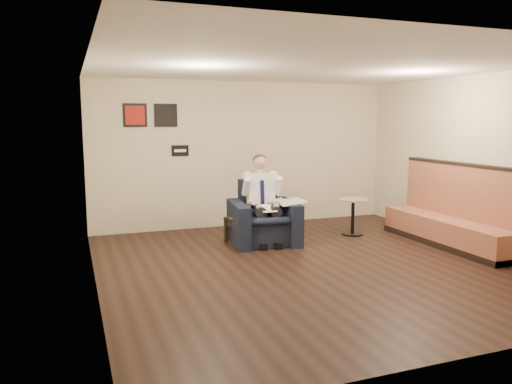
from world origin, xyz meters
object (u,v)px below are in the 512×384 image
object	(u,v)px
seated_man	(266,203)
banquette	(449,205)
smartphone	(242,216)
cafe_table	(353,217)
green_folder	(245,218)
armchair	(264,213)
side_table	(245,230)
coffee_mug	(249,213)

from	to	relation	value
seated_man	banquette	world-z (taller)	seated_man
smartphone	cafe_table	xyz separation A→B (m)	(2.02, -0.28, -0.11)
green_folder	armchair	bearing A→B (deg)	-16.67
green_folder	cafe_table	size ratio (longest dim) A/B	0.66
side_table	green_folder	bearing A→B (deg)	-128.37
seated_man	cafe_table	bearing A→B (deg)	10.99
side_table	banquette	size ratio (longest dim) A/B	0.20
seated_man	banquette	xyz separation A→B (m)	(2.82, -1.08, -0.04)
green_folder	coffee_mug	size ratio (longest dim) A/B	4.74
cafe_table	banquette	bearing A→B (deg)	-48.41
armchair	side_table	size ratio (longest dim) A/B	2.02
side_table	banquette	bearing A→B (deg)	-23.29
armchair	banquette	world-z (taller)	banquette
seated_man	side_table	distance (m)	0.62
side_table	smartphone	size ratio (longest dim) A/B	3.93
green_folder	banquette	size ratio (longest dim) A/B	0.17
coffee_mug	smartphone	world-z (taller)	coffee_mug
green_folder	seated_man	bearing A→B (deg)	-37.71
coffee_mug	green_folder	bearing A→B (deg)	-128.37
green_folder	coffee_mug	world-z (taller)	coffee_mug
seated_man	smartphone	xyz separation A→B (m)	(-0.27, 0.42, -0.27)
green_folder	banquette	world-z (taller)	banquette
banquette	cafe_table	size ratio (longest dim) A/B	4.01
green_folder	coffee_mug	bearing A→B (deg)	51.63
coffee_mug	banquette	xyz separation A→B (m)	(2.97, -1.50, 0.19)
seated_man	cafe_table	xyz separation A→B (m)	(1.75, 0.13, -0.38)
armchair	smartphone	world-z (taller)	armchair
seated_man	side_table	bearing A→B (deg)	143.60
cafe_table	armchair	bearing A→B (deg)	179.93
banquette	cafe_table	distance (m)	1.66
armchair	side_table	bearing A→B (deg)	164.05
side_table	banquette	distance (m)	3.40
banquette	cafe_table	world-z (taller)	banquette
banquette	smartphone	bearing A→B (deg)	154.24
green_folder	cafe_table	world-z (taller)	cafe_table
armchair	side_table	world-z (taller)	armchair
seated_man	banquette	distance (m)	3.02
seated_man	coffee_mug	size ratio (longest dim) A/B	15.52
green_folder	cafe_table	xyz separation A→B (m)	(2.04, -0.09, -0.11)
armchair	green_folder	size ratio (longest dim) A/B	2.47
banquette	cafe_table	bearing A→B (deg)	131.59
armchair	coffee_mug	xyz separation A→B (m)	(-0.16, 0.28, -0.04)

